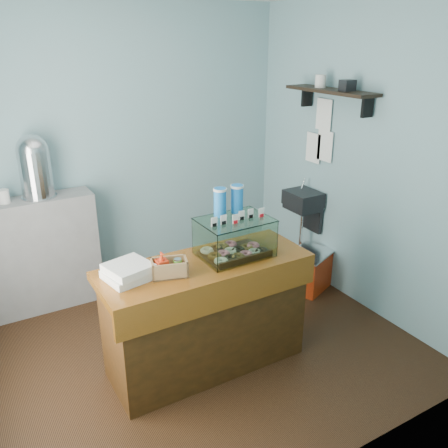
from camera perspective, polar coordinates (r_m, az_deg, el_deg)
ground at (r=4.18m, az=-3.78°, el=-14.45°), size 3.50×3.50×0.00m
room_shell at (r=3.48m, az=-4.15°, el=9.05°), size 3.54×3.04×2.82m
counter at (r=3.74m, az=-2.17°, el=-10.79°), size 1.60×0.60×0.90m
back_shelf at (r=4.80m, az=-20.92°, el=-3.33°), size 1.00×0.32×1.10m
display_case at (r=3.60m, az=1.07°, el=-1.27°), size 0.54×0.40×0.51m
condiment_crate at (r=3.33m, az=-6.75°, el=-5.20°), size 0.28×0.22×0.18m
pastry_boxes at (r=3.34m, az=-11.50°, el=-5.64°), size 0.34×0.34×0.11m
coffee_urn at (r=4.55m, az=-21.83°, el=6.61°), size 0.31×0.31×0.57m
red_cooler at (r=5.01m, az=10.24°, el=-5.45°), size 0.57×0.51×0.41m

